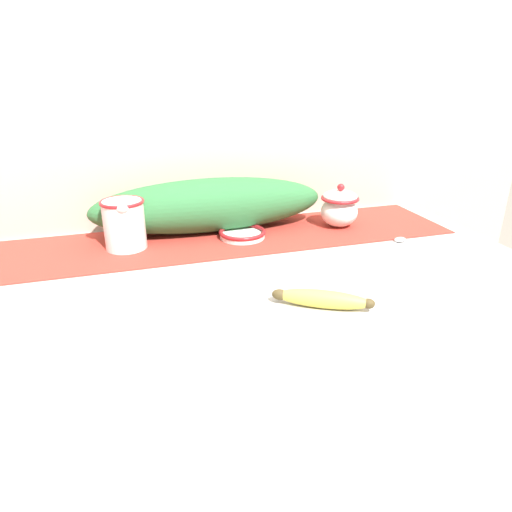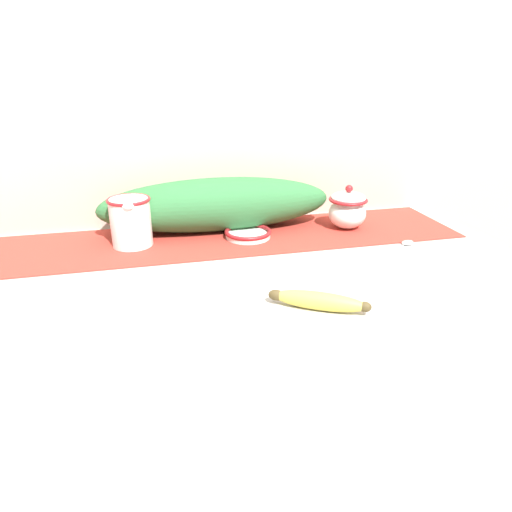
{
  "view_description": "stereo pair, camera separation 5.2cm",
  "coord_description": "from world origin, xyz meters",
  "px_view_note": "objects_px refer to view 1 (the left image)",
  "views": [
    {
      "loc": [
        -0.22,
        -0.86,
        1.31
      ],
      "look_at": [
        0.03,
        -0.03,
        0.95
      ],
      "focal_mm": 32.0,
      "sensor_mm": 36.0,
      "label": 1
    },
    {
      "loc": [
        -0.17,
        -0.88,
        1.31
      ],
      "look_at": [
        0.03,
        -0.03,
        0.95
      ],
      "focal_mm": 32.0,
      "sensor_mm": 36.0,
      "label": 2
    }
  ],
  "objects_px": {
    "small_dish": "(242,234)",
    "banana": "(322,299)",
    "sugar_bowl": "(339,207)",
    "spoon": "(396,241)",
    "cream_pitcher": "(124,223)"
  },
  "relations": [
    {
      "from": "sugar_bowl",
      "to": "spoon",
      "type": "xyz_separation_m",
      "value": [
        0.09,
        -0.15,
        -0.05
      ]
    },
    {
      "from": "small_dish",
      "to": "banana",
      "type": "distance_m",
      "value": 0.4
    },
    {
      "from": "small_dish",
      "to": "spoon",
      "type": "xyz_separation_m",
      "value": [
        0.36,
        -0.14,
        -0.01
      ]
    },
    {
      "from": "small_dish",
      "to": "banana",
      "type": "xyz_separation_m",
      "value": [
        0.04,
        -0.39,
        0.0
      ]
    },
    {
      "from": "small_dish",
      "to": "spoon",
      "type": "height_order",
      "value": "small_dish"
    },
    {
      "from": "spoon",
      "to": "sugar_bowl",
      "type": "bearing_deg",
      "value": 99.0
    },
    {
      "from": "banana",
      "to": "spoon",
      "type": "distance_m",
      "value": 0.41
    },
    {
      "from": "cream_pitcher",
      "to": "sugar_bowl",
      "type": "distance_m",
      "value": 0.57
    },
    {
      "from": "sugar_bowl",
      "to": "small_dish",
      "type": "distance_m",
      "value": 0.28
    },
    {
      "from": "cream_pitcher",
      "to": "sugar_bowl",
      "type": "height_order",
      "value": "cream_pitcher"
    },
    {
      "from": "sugar_bowl",
      "to": "small_dish",
      "type": "xyz_separation_m",
      "value": [
        -0.28,
        -0.01,
        -0.04
      ]
    },
    {
      "from": "cream_pitcher",
      "to": "spoon",
      "type": "height_order",
      "value": "cream_pitcher"
    },
    {
      "from": "cream_pitcher",
      "to": "banana",
      "type": "relative_size",
      "value": 0.71
    },
    {
      "from": "sugar_bowl",
      "to": "banana",
      "type": "bearing_deg",
      "value": -119.88
    },
    {
      "from": "small_dish",
      "to": "banana",
      "type": "height_order",
      "value": "banana"
    }
  ]
}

